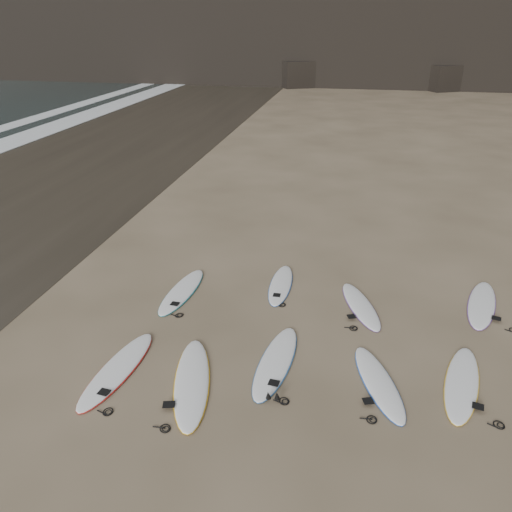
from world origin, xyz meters
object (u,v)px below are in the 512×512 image
(surfboard_3, at_px, (379,382))
(surfboard_7, at_px, (361,306))
(surfboard_0, at_px, (117,369))
(surfboard_6, at_px, (281,284))
(surfboard_1, at_px, (192,381))
(surfboard_2, at_px, (276,361))
(surfboard_4, at_px, (462,383))
(surfboard_5, at_px, (182,291))
(surfboard_8, at_px, (482,304))

(surfboard_3, distance_m, surfboard_7, 2.83)
(surfboard_0, relative_size, surfboard_6, 1.16)
(surfboard_1, bearing_deg, surfboard_7, 33.09)
(surfboard_0, xyz_separation_m, surfboard_6, (2.66, 4.09, -0.01))
(surfboard_2, bearing_deg, surfboard_7, 62.87)
(surfboard_4, distance_m, surfboard_6, 5.11)
(surfboard_6, xyz_separation_m, surfboard_7, (2.07, -0.67, 0.00))
(surfboard_2, height_order, surfboard_7, surfboard_2)
(surfboard_3, relative_size, surfboard_7, 1.01)
(surfboard_5, xyz_separation_m, surfboard_6, (2.42, 0.85, -0.00))
(surfboard_6, bearing_deg, surfboard_3, -55.67)
(surfboard_7, bearing_deg, surfboard_1, -151.76)
(surfboard_3, xyz_separation_m, surfboard_8, (2.54, 3.45, 0.00))
(surfboard_3, height_order, surfboard_6, surfboard_3)
(surfboard_3, height_order, surfboard_4, surfboard_4)
(surfboard_0, relative_size, surfboard_1, 0.95)
(surfboard_8, bearing_deg, surfboard_7, -152.56)
(surfboard_1, xyz_separation_m, surfboard_7, (3.16, 3.48, -0.01))
(surfboard_1, height_order, surfboard_2, surfboard_1)
(surfboard_4, height_order, surfboard_6, surfboard_4)
(surfboard_0, bearing_deg, surfboard_4, 14.03)
(surfboard_2, xyz_separation_m, surfboard_4, (3.60, 0.05, -0.00))
(surfboard_1, height_order, surfboard_4, surfboard_1)
(surfboard_8, bearing_deg, surfboard_5, -158.75)
(surfboard_0, height_order, surfboard_4, surfboard_0)
(surfboard_2, relative_size, surfboard_7, 1.12)
(surfboard_7, bearing_deg, surfboard_2, -142.80)
(surfboard_0, xyz_separation_m, surfboard_1, (1.57, -0.07, 0.00))
(surfboard_4, height_order, surfboard_8, surfboard_8)
(surfboard_1, relative_size, surfboard_7, 1.20)
(surfboard_5, bearing_deg, surfboard_0, -89.43)
(surfboard_0, bearing_deg, surfboard_2, 22.00)
(surfboard_4, bearing_deg, surfboard_0, -158.85)
(surfboard_1, distance_m, surfboard_8, 7.33)
(surfboard_4, xyz_separation_m, surfboard_8, (0.97, 3.15, 0.00))
(surfboard_0, relative_size, surfboard_3, 1.13)
(surfboard_2, relative_size, surfboard_4, 1.04)
(surfboard_5, relative_size, surfboard_7, 1.09)
(surfboard_6, height_order, surfboard_7, surfboard_7)
(surfboard_1, relative_size, surfboard_2, 1.07)
(surfboard_3, distance_m, surfboard_4, 1.59)
(surfboard_2, bearing_deg, surfboard_1, -141.87)
(surfboard_1, xyz_separation_m, surfboard_8, (6.06, 4.12, -0.00))
(surfboard_1, distance_m, surfboard_7, 4.70)
(surfboard_0, distance_m, surfboard_6, 4.88)
(surfboard_1, bearing_deg, surfboard_4, -3.86)
(surfboard_2, bearing_deg, surfboard_3, -0.85)
(surfboard_3, distance_m, surfboard_5, 5.52)
(surfboard_8, bearing_deg, surfboard_1, -130.79)
(surfboard_1, relative_size, surfboard_5, 1.10)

